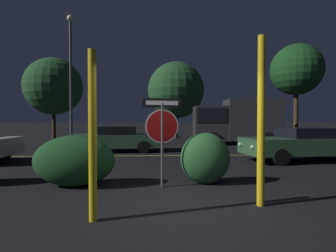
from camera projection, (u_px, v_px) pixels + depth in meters
ground_plane at (182, 209)px, 4.68m from camera, size 260.00×260.00×0.00m
road_center_stripe at (167, 156)px, 11.70m from camera, size 37.14×0.12×0.01m
stop_sign at (162, 125)px, 6.21m from camera, size 0.94×0.22×2.11m
yellow_pole_left at (93, 136)px, 4.11m from camera, size 0.13×0.13×2.70m
yellow_pole_right at (261, 121)px, 4.85m from camera, size 0.14×0.14×3.16m
hedge_bush_1 at (74, 161)px, 6.28m from camera, size 1.94×1.03×1.23m
hedge_bush_2 at (205, 158)px, 6.55m from camera, size 1.25×0.82×1.28m
passing_car_2 at (116, 138)px, 13.24m from camera, size 4.74×2.33×1.28m
passing_car_3 at (303, 144)px, 10.11m from camera, size 4.82×2.15×1.29m
delivery_truck at (235, 120)px, 17.24m from camera, size 5.64×2.78×2.92m
street_lamp at (71, 67)px, 16.01m from camera, size 0.41×0.41×7.99m
tree_0 at (176, 90)px, 22.48m from camera, size 4.82×4.82×6.56m
tree_1 at (54, 87)px, 22.23m from camera, size 4.83×4.83×6.85m
tree_2 at (296, 70)px, 19.21m from camera, size 3.73×3.73×7.15m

